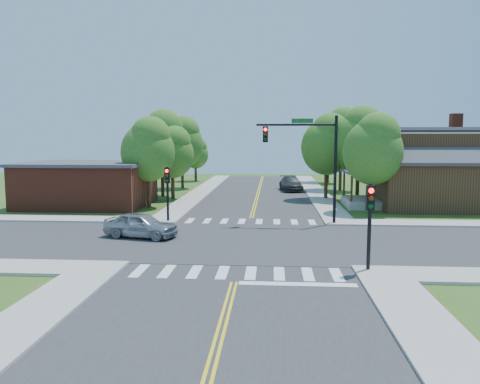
# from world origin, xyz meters

# --- Properties ---
(ground) EXTENTS (100.00, 100.00, 0.00)m
(ground) POSITION_xyz_m (0.00, 0.00, 0.00)
(ground) COLOR #325019
(ground) RESTS_ON ground
(road_ns) EXTENTS (10.00, 90.00, 0.04)m
(road_ns) POSITION_xyz_m (0.00, 0.00, 0.02)
(road_ns) COLOR #2D2D30
(road_ns) RESTS_ON ground
(road_ew) EXTENTS (90.00, 10.00, 0.04)m
(road_ew) POSITION_xyz_m (0.00, 0.00, 0.03)
(road_ew) COLOR #2D2D30
(road_ew) RESTS_ON ground
(intersection_patch) EXTENTS (10.20, 10.20, 0.06)m
(intersection_patch) POSITION_xyz_m (0.00, 0.00, 0.00)
(intersection_patch) COLOR #2D2D30
(intersection_patch) RESTS_ON ground
(sidewalk_ne) EXTENTS (40.00, 40.00, 0.14)m
(sidewalk_ne) POSITION_xyz_m (15.82, 15.82, 0.07)
(sidewalk_ne) COLOR #9E9B93
(sidewalk_ne) RESTS_ON ground
(sidewalk_nw) EXTENTS (40.00, 40.00, 0.14)m
(sidewalk_nw) POSITION_xyz_m (-15.82, 15.82, 0.07)
(sidewalk_nw) COLOR #9E9B93
(sidewalk_nw) RESTS_ON ground
(crosswalk_north) EXTENTS (8.85, 2.00, 0.01)m
(crosswalk_north) POSITION_xyz_m (0.00, 6.20, 0.05)
(crosswalk_north) COLOR white
(crosswalk_north) RESTS_ON ground
(crosswalk_south) EXTENTS (8.85, 2.00, 0.01)m
(crosswalk_south) POSITION_xyz_m (0.00, -6.20, 0.05)
(crosswalk_south) COLOR white
(crosswalk_south) RESTS_ON ground
(centerline) EXTENTS (0.30, 90.00, 0.01)m
(centerline) POSITION_xyz_m (0.00, 0.00, 0.05)
(centerline) COLOR yellow
(centerline) RESTS_ON ground
(stop_bar) EXTENTS (4.60, 0.45, 0.09)m
(stop_bar) POSITION_xyz_m (2.50, -7.60, 0.00)
(stop_bar) COLOR white
(stop_bar) RESTS_ON ground
(signal_mast_ne) EXTENTS (5.30, 0.42, 7.20)m
(signal_mast_ne) POSITION_xyz_m (3.91, 5.59, 4.85)
(signal_mast_ne) COLOR black
(signal_mast_ne) RESTS_ON ground
(signal_pole_se) EXTENTS (0.34, 0.42, 3.80)m
(signal_pole_se) POSITION_xyz_m (5.60, -5.62, 2.66)
(signal_pole_se) COLOR black
(signal_pole_se) RESTS_ON ground
(signal_pole_nw) EXTENTS (0.34, 0.42, 3.80)m
(signal_pole_nw) POSITION_xyz_m (-5.60, 5.58, 2.66)
(signal_pole_nw) COLOR black
(signal_pole_nw) RESTS_ON ground
(house_ne) EXTENTS (13.05, 8.80, 7.11)m
(house_ne) POSITION_xyz_m (15.11, 14.23, 3.33)
(house_ne) COLOR #382313
(house_ne) RESTS_ON ground
(building_nw) EXTENTS (10.40, 8.40, 3.73)m
(building_nw) POSITION_xyz_m (-14.20, 13.20, 1.88)
(building_nw) COLOR maroon
(building_nw) RESTS_ON ground
(tree_e_a) EXTENTS (4.52, 4.29, 7.69)m
(tree_e_a) POSITION_xyz_m (9.14, 10.68, 5.03)
(tree_e_a) COLOR #382314
(tree_e_a) RESTS_ON ground
(tree_e_b) EXTENTS (5.10, 4.85, 8.68)m
(tree_e_b) POSITION_xyz_m (9.36, 17.90, 5.69)
(tree_e_b) COLOR #382314
(tree_e_b) RESTS_ON ground
(tree_e_c) EXTENTS (5.40, 5.13, 9.18)m
(tree_e_c) POSITION_xyz_m (9.01, 26.38, 6.02)
(tree_e_c) COLOR #382314
(tree_e_c) RESTS_ON ground
(tree_e_d) EXTENTS (4.76, 4.52, 8.09)m
(tree_e_d) POSITION_xyz_m (8.71, 35.38, 5.30)
(tree_e_d) COLOR #382314
(tree_e_d) RESTS_ON ground
(tree_w_a) EXTENTS (4.43, 4.21, 7.53)m
(tree_w_a) POSITION_xyz_m (-8.70, 12.51, 4.93)
(tree_w_a) COLOR #382314
(tree_w_a) RESTS_ON ground
(tree_w_b) EXTENTS (5.04, 4.79, 8.57)m
(tree_w_b) POSITION_xyz_m (-9.29, 19.91, 5.61)
(tree_w_b) COLOR #382314
(tree_w_b) RESTS_ON ground
(tree_w_c) EXTENTS (4.89, 4.65, 8.32)m
(tree_w_c) POSITION_xyz_m (-8.82, 27.73, 5.45)
(tree_w_c) COLOR #382314
(tree_w_c) RESTS_ON ground
(tree_w_d) EXTENTS (3.49, 3.32, 5.94)m
(tree_w_d) POSITION_xyz_m (-8.81, 37.05, 3.88)
(tree_w_d) COLOR #382314
(tree_w_d) RESTS_ON ground
(tree_house) EXTENTS (4.75, 4.52, 8.08)m
(tree_house) POSITION_xyz_m (6.59, 18.69, 5.29)
(tree_house) COLOR #382314
(tree_house) RESTS_ON ground
(tree_bldg) EXTENTS (4.06, 3.86, 6.91)m
(tree_bldg) POSITION_xyz_m (-7.86, 18.06, 4.52)
(tree_bldg) COLOR #382314
(tree_bldg) RESTS_ON ground
(car_silver) EXTENTS (3.76, 5.10, 1.46)m
(car_silver) POSITION_xyz_m (-6.04, 0.57, 0.73)
(car_silver) COLOR #A1A3A8
(car_silver) RESTS_ON ground
(car_dgrey) EXTENTS (3.18, 5.69, 1.53)m
(car_dgrey) POSITION_xyz_m (3.50, 25.68, 0.77)
(car_dgrey) COLOR #2B2D2F
(car_dgrey) RESTS_ON ground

